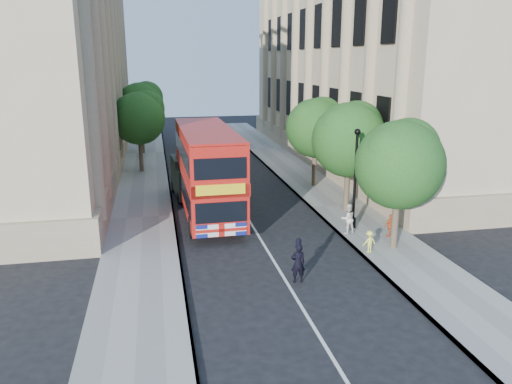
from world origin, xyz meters
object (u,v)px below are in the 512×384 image
police_constable (298,263)px  woman_pedestrian (348,219)px  lamp_post (355,183)px  double_decker_bus (207,169)px  box_van (189,179)px

police_constable → woman_pedestrian: 6.18m
woman_pedestrian → lamp_post: bearing=-135.6°
double_decker_bus → woman_pedestrian: double_decker_bus is taller
lamp_post → box_van: bearing=134.3°
lamp_post → box_van: size_ratio=1.15×
lamp_post → police_constable: bearing=-129.7°
double_decker_bus → woman_pedestrian: (6.48, -4.92, -1.79)m
lamp_post → woman_pedestrian: bearing=-128.4°
box_van → woman_pedestrian: size_ratio=2.93×
double_decker_bus → lamp_post: bearing=-31.2°
double_decker_bus → box_van: 4.25m
double_decker_bus → box_van: size_ratio=2.35×
double_decker_bus → police_constable: size_ratio=6.57×
box_van → police_constable: size_ratio=2.80×
woman_pedestrian → box_van: bearing=-57.7°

